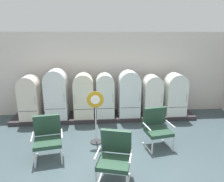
{
  "coord_description": "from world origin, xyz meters",
  "views": [
    {
      "loc": [
        -0.31,
        -3.83,
        2.86
      ],
      "look_at": [
        0.23,
        2.75,
        1.05
      ],
      "focal_mm": 33.62,
      "sensor_mm": 36.0,
      "label": 1
    }
  ],
  "objects": [
    {
      "name": "refrigerator_3",
      "position": [
        0.01,
        2.88,
        0.91
      ],
      "size": [
        0.58,
        0.62,
        1.47
      ],
      "color": "silver",
      "rests_on": "display_plinth"
    },
    {
      "name": "refrigerator_2",
      "position": [
        -0.7,
        2.9,
        0.92
      ],
      "size": [
        0.65,
        0.64,
        1.48
      ],
      "color": "silver",
      "rests_on": "display_plinth"
    },
    {
      "name": "refrigerator_1",
      "position": [
        -1.59,
        2.93,
        0.99
      ],
      "size": [
        0.7,
        0.7,
        1.62
      ],
      "color": "white",
      "rests_on": "display_plinth"
    },
    {
      "name": "display_plinth",
      "position": [
        0.0,
        3.02,
        0.07
      ],
      "size": [
        6.23,
        0.95,
        0.13
      ],
      "primitive_type": "cube",
      "color": "#2F292C",
      "rests_on": "ground"
    },
    {
      "name": "armchair_center",
      "position": [
        0.04,
        -0.18,
        0.55
      ],
      "size": [
        0.79,
        0.81,
        1.03
      ],
      "color": "silver",
      "rests_on": "ground"
    },
    {
      "name": "refrigerator_6",
      "position": [
        2.42,
        2.92,
        0.89
      ],
      "size": [
        0.68,
        0.68,
        1.43
      ],
      "color": "white",
      "rests_on": "display_plinth"
    },
    {
      "name": "refrigerator_5",
      "position": [
        1.62,
        2.92,
        0.87
      ],
      "size": [
        0.6,
        0.68,
        1.39
      ],
      "color": "white",
      "rests_on": "display_plinth"
    },
    {
      "name": "armchair_left",
      "position": [
        -1.45,
        0.74,
        0.55
      ],
      "size": [
        0.76,
        0.76,
        1.03
      ],
      "color": "silver",
      "rests_on": "ground"
    },
    {
      "name": "refrigerator_4",
      "position": [
        0.82,
        2.91,
        0.95
      ],
      "size": [
        0.7,
        0.66,
        1.55
      ],
      "color": "white",
      "rests_on": "display_plinth"
    },
    {
      "name": "sign_stand",
      "position": [
        -0.32,
        1.32,
        0.69
      ],
      "size": [
        0.44,
        0.32,
        1.45
      ],
      "color": "#2D2D30",
      "rests_on": "ground"
    },
    {
      "name": "ground",
      "position": [
        0.0,
        0.0,
        -0.03
      ],
      "size": [
        12.0,
        10.0,
        0.05
      ],
      "primitive_type": "cube",
      "color": "#38484D"
    },
    {
      "name": "refrigerator_0",
      "position": [
        -2.45,
        2.93,
        0.89
      ],
      "size": [
        0.62,
        0.7,
        1.43
      ],
      "color": "silver",
      "rests_on": "display_plinth"
    },
    {
      "name": "armchair_right",
      "position": [
        1.26,
        1.06,
        0.55
      ],
      "size": [
        0.76,
        0.77,
        1.03
      ],
      "color": "silver",
      "rests_on": "ground"
    },
    {
      "name": "back_wall",
      "position": [
        0.0,
        3.66,
        1.48
      ],
      "size": [
        11.76,
        0.12,
        2.93
      ],
      "color": "silver",
      "rests_on": "ground"
    }
  ]
}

